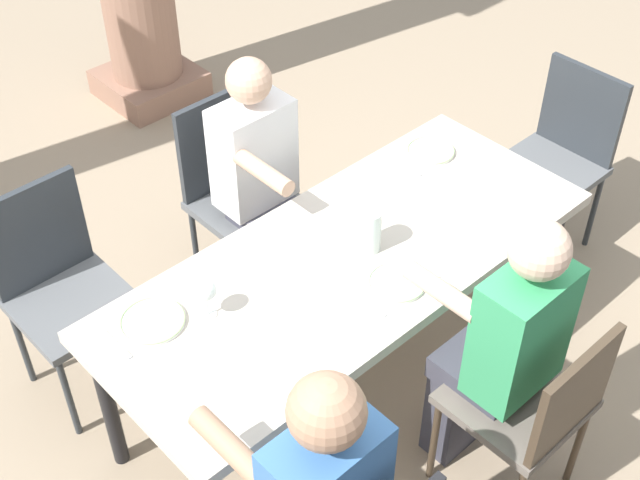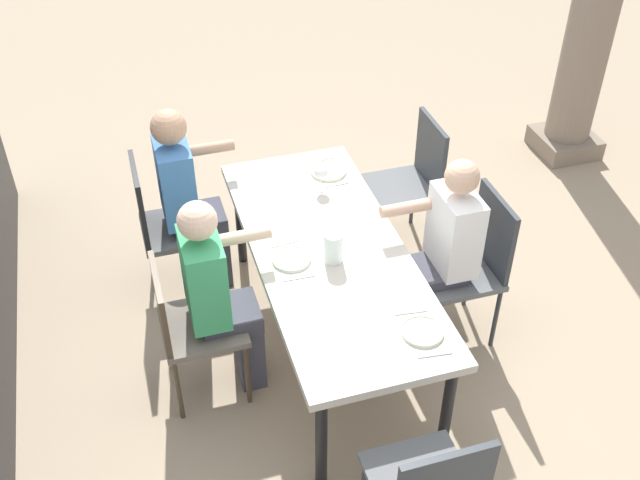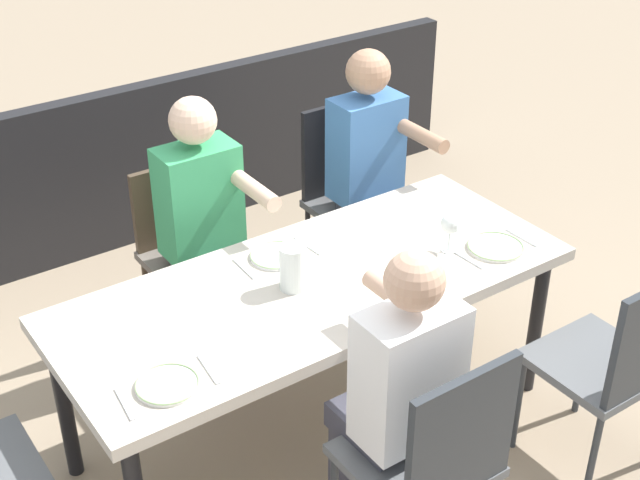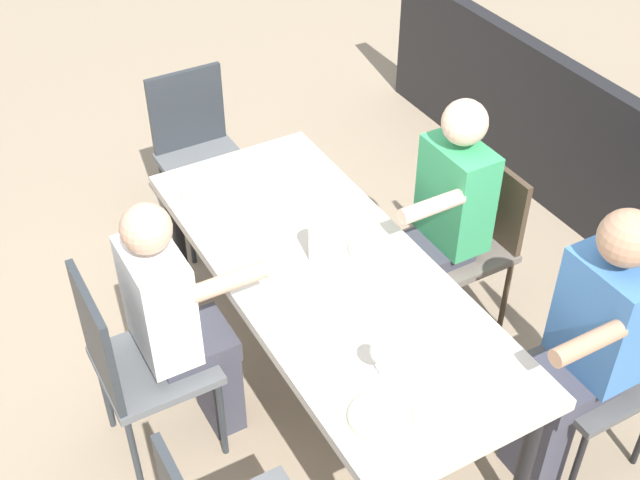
% 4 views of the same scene
% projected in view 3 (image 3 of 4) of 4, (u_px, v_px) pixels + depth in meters
% --- Properties ---
extents(ground_plane, '(16.00, 16.00, 0.00)m').
position_uv_depth(ground_plane, '(314.00, 426.00, 3.81)').
color(ground_plane, gray).
extents(dining_table, '(2.01, 0.82, 0.74)m').
position_uv_depth(dining_table, '(314.00, 295.00, 3.46)').
color(dining_table, beige).
rests_on(dining_table, ground).
extents(chair_west_north, '(0.44, 0.44, 0.95)m').
position_uv_depth(chair_west_north, '(618.00, 359.00, 3.33)').
color(chair_west_north, '#5B5E61').
rests_on(chair_west_north, ground).
extents(chair_west_south, '(0.44, 0.44, 0.96)m').
position_uv_depth(chair_west_south, '(351.00, 188.00, 4.51)').
color(chair_west_south, '#4F4F50').
rests_on(chair_west_south, ground).
extents(chair_mid_north, '(0.44, 0.44, 0.97)m').
position_uv_depth(chair_mid_north, '(433.00, 457.00, 2.88)').
color(chair_mid_north, '#5B5E61').
rests_on(chair_mid_north, ground).
extents(chair_mid_south, '(0.44, 0.44, 0.88)m').
position_uv_depth(chair_mid_south, '(191.00, 245.00, 4.07)').
color(chair_mid_south, '#6A6158').
rests_on(chair_mid_south, ground).
extents(diner_woman_green, '(0.34, 0.49, 1.28)m').
position_uv_depth(diner_woman_green, '(209.00, 232.00, 3.86)').
color(diner_woman_green, '#3F3F4C').
rests_on(diner_woman_green, ground).
extents(diner_man_white, '(0.35, 0.49, 1.30)m').
position_uv_depth(diner_man_white, '(374.00, 174.00, 4.31)').
color(diner_man_white, '#3F3F4C').
rests_on(diner_man_white, ground).
extents(diner_guest_third, '(0.35, 0.49, 1.25)m').
position_uv_depth(diner_guest_third, '(394.00, 395.00, 2.97)').
color(diner_guest_third, '#3F3F4C').
rests_on(diner_guest_third, ground).
extents(patio_railing, '(4.41, 0.10, 0.90)m').
position_uv_depth(patio_railing, '(120.00, 169.00, 4.90)').
color(patio_railing, black).
rests_on(patio_railing, ground).
extents(plate_0, '(0.23, 0.23, 0.02)m').
position_uv_depth(plate_0, '(496.00, 247.00, 3.63)').
color(plate_0, white).
rests_on(plate_0, dining_table).
extents(wine_glass_0, '(0.08, 0.08, 0.16)m').
position_uv_depth(wine_glass_0, '(450.00, 225.00, 3.56)').
color(wine_glass_0, white).
rests_on(wine_glass_0, dining_table).
extents(fork_0, '(0.02, 0.17, 0.01)m').
position_uv_depth(fork_0, '(522.00, 237.00, 3.71)').
color(fork_0, silver).
rests_on(fork_0, dining_table).
extents(spoon_0, '(0.02, 0.17, 0.01)m').
position_uv_depth(spoon_0, '(468.00, 259.00, 3.56)').
color(spoon_0, silver).
rests_on(spoon_0, dining_table).
extents(plate_1, '(0.21, 0.21, 0.02)m').
position_uv_depth(plate_1, '(277.00, 256.00, 3.57)').
color(plate_1, white).
rests_on(plate_1, dining_table).
extents(fork_1, '(0.03, 0.17, 0.01)m').
position_uv_depth(fork_1, '(308.00, 246.00, 3.65)').
color(fork_1, silver).
rests_on(fork_1, dining_table).
extents(spoon_1, '(0.02, 0.17, 0.01)m').
position_uv_depth(spoon_1, '(244.00, 268.00, 3.50)').
color(spoon_1, silver).
rests_on(spoon_1, dining_table).
extents(plate_2, '(0.21, 0.21, 0.02)m').
position_uv_depth(plate_2, '(167.00, 385.00, 2.90)').
color(plate_2, white).
rests_on(plate_2, dining_table).
extents(fork_2, '(0.04, 0.17, 0.01)m').
position_uv_depth(fork_2, '(209.00, 369.00, 2.97)').
color(fork_2, silver).
rests_on(fork_2, dining_table).
extents(spoon_2, '(0.03, 0.17, 0.01)m').
position_uv_depth(spoon_2, '(125.00, 404.00, 2.83)').
color(spoon_2, silver).
rests_on(spoon_2, dining_table).
extents(water_pitcher, '(0.10, 0.10, 0.18)m').
position_uv_depth(water_pitcher, '(293.00, 270.00, 3.35)').
color(water_pitcher, white).
rests_on(water_pitcher, dining_table).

